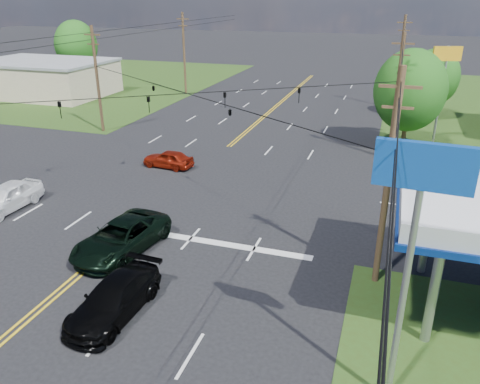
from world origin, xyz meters
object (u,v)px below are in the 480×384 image
(pole_se, at_px, (388,179))
(tree_right_a, at_px, (410,91))
(retail_nw, at_px, (44,79))
(pole_ne, at_px, (396,96))
(pole_nw, at_px, (97,78))
(pickup_dkgreen, at_px, (121,237))
(tree_right_b, at_px, (434,77))
(tree_far_l, at_px, (76,45))
(pole_right_far, at_px, (400,61))
(pole_left_far, at_px, (184,53))
(pickup_white, at_px, (6,197))
(suv_black, at_px, (114,299))
(polesign_se, at_px, (418,206))

(pole_se, xyz_separation_m, tree_right_a, (1.00, 21.00, -0.05))
(retail_nw, distance_m, pole_ne, 45.02)
(pole_nw, height_order, tree_right_a, pole_nw)
(pole_nw, distance_m, pickup_dkgreen, 24.01)
(pickup_dkgreen, bearing_deg, tree_right_b, 72.26)
(pole_se, bearing_deg, retail_nw, 144.21)
(tree_far_l, distance_m, pickup_dkgreen, 53.63)
(pole_ne, xyz_separation_m, tree_far_l, (-45.00, 23.00, 0.28))
(pickup_dkgreen, bearing_deg, pole_se, 12.72)
(retail_nw, distance_m, tree_far_l, 10.69)
(pole_right_far, relative_size, tree_right_a, 1.22)
(pole_nw, bearing_deg, tree_right_b, 26.95)
(pole_left_far, relative_size, tree_right_a, 1.22)
(tree_right_b, distance_m, pickup_white, 40.71)
(tree_far_l, bearing_deg, pole_se, -42.34)
(pole_left_far, bearing_deg, retail_nw, -160.56)
(pole_left_far, distance_m, tree_right_a, 31.39)
(pole_left_far, xyz_separation_m, tree_far_l, (-19.00, 4.00, 0.03))
(pole_se, relative_size, pole_left_far, 0.95)
(pole_ne, distance_m, pickup_dkgreen, 23.17)
(tree_right_a, xyz_separation_m, suv_black, (-10.84, -26.73, -4.15))
(pole_left_far, height_order, suv_black, pole_left_far)
(pickup_white, bearing_deg, pickup_dkgreen, -11.63)
(pole_ne, height_order, suv_black, pole_ne)
(pole_ne, xyz_separation_m, pickup_dkgreen, (-12.24, -19.24, -4.12))
(pickup_dkgreen, bearing_deg, pole_ne, 64.48)
(pickup_dkgreen, bearing_deg, pickup_white, 173.26)
(pole_ne, relative_size, pole_left_far, 0.95)
(pole_nw, height_order, pickup_dkgreen, pole_nw)
(pole_left_far, distance_m, pickup_white, 36.55)
(pole_se, distance_m, pole_nw, 31.62)
(pickup_dkgreen, distance_m, pickup_white, 9.45)
(pole_nw, bearing_deg, pole_se, -34.70)
(suv_black, height_order, pickup_white, pickup_white)
(tree_right_a, distance_m, tree_far_l, 50.16)
(tree_right_a, height_order, tree_far_l, tree_far_l)
(tree_right_a, height_order, pickup_dkgreen, tree_right_a)
(pickup_dkgreen, relative_size, pickup_white, 1.21)
(tree_right_a, bearing_deg, pole_ne, -108.43)
(tree_right_a, relative_size, tree_far_l, 0.94)
(polesign_se, bearing_deg, retail_nw, 139.13)
(pole_se, distance_m, tree_far_l, 60.88)
(pole_se, xyz_separation_m, tree_far_l, (-45.00, 41.00, 0.28))
(retail_nw, distance_m, pickup_white, 36.97)
(tree_right_a, relative_size, pickup_dkgreen, 1.43)
(pole_left_far, bearing_deg, polesign_se, -58.62)
(pole_se, bearing_deg, polesign_se, -83.72)
(tree_right_b, height_order, pickup_dkgreen, tree_right_b)
(retail_nw, bearing_deg, tree_right_b, 2.46)
(retail_nw, xyz_separation_m, pole_ne, (43.00, -13.00, 2.92))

